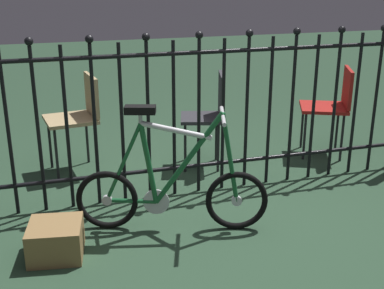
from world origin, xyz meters
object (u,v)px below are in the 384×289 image
chair_tan (79,113)px  chair_red (333,102)px  display_crate (56,240)px  bicycle (171,188)px  chair_charcoal (210,111)px

chair_tan → chair_red: size_ratio=1.01×
chair_red → display_crate: chair_red is taller
display_crate → chair_tan: bearing=78.3°
chair_tan → chair_red: bearing=-6.9°
display_crate → chair_red: bearing=23.3°
display_crate → bicycle: bearing=9.3°
chair_tan → chair_charcoal: chair_charcoal is taller
bicycle → display_crate: size_ratio=3.88×
chair_charcoal → display_crate: size_ratio=2.62×
bicycle → chair_charcoal: bearing=59.0°
chair_red → chair_charcoal: chair_charcoal is taller
chair_tan → display_crate: (-0.29, -1.41, -0.43)m
bicycle → chair_charcoal: bicycle is taller
display_crate → chair_charcoal: bearing=39.9°
chair_charcoal → bicycle: bearing=-121.0°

